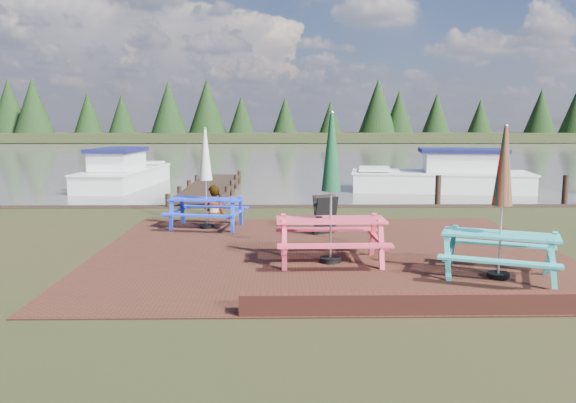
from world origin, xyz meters
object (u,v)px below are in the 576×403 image
(jetty, at_px, (211,187))
(boat_near, at_px, (444,178))
(picnic_table_teal, at_px, (501,227))
(chalkboard, at_px, (325,215))
(picnic_table_red, at_px, (331,212))
(picnic_table_blue, at_px, (206,194))
(person, at_px, (213,186))
(boat_jetty, at_px, (123,174))

(jetty, height_order, boat_near, boat_near)
(picnic_table_teal, distance_m, chalkboard, 4.51)
(picnic_table_red, height_order, picnic_table_blue, picnic_table_red)
(picnic_table_red, height_order, boat_near, picnic_table_red)
(picnic_table_teal, height_order, picnic_table_red, picnic_table_red)
(jetty, xyz_separation_m, person, (0.76, -5.93, 0.72))
(picnic_table_teal, relative_size, person, 1.49)
(picnic_table_red, bearing_deg, boat_jetty, 117.79)
(chalkboard, relative_size, boat_near, 0.12)
(chalkboard, bearing_deg, picnic_table_red, -120.06)
(picnic_table_red, relative_size, chalkboard, 3.08)
(picnic_table_blue, distance_m, person, 1.82)
(picnic_table_teal, xyz_separation_m, person, (-5.36, 6.27, -0.04))
(chalkboard, relative_size, person, 0.53)
(picnic_table_red, xyz_separation_m, jetty, (-3.46, 11.13, -0.83))
(picnic_table_teal, height_order, boat_jetty, picnic_table_teal)
(picnic_table_blue, height_order, chalkboard, picnic_table_blue)
(chalkboard, xyz_separation_m, person, (-2.83, 2.55, 0.38))
(picnic_table_red, height_order, person, picnic_table_red)
(jetty, xyz_separation_m, boat_near, (9.06, 0.86, 0.25))
(picnic_table_red, xyz_separation_m, boat_jetty, (-7.45, 13.69, -0.59))
(picnic_table_red, distance_m, person, 5.86)
(picnic_table_blue, distance_m, boat_near, 11.94)
(picnic_table_teal, xyz_separation_m, picnic_table_blue, (-5.31, 4.45, -0.03))
(boat_jetty, distance_m, person, 9.74)
(picnic_table_blue, bearing_deg, boat_jetty, 126.08)
(person, bearing_deg, chalkboard, 121.21)
(person, bearing_deg, boat_jetty, -77.60)
(picnic_table_blue, bearing_deg, boat_near, 57.33)
(picnic_table_teal, xyz_separation_m, jetty, (-6.11, 12.19, -0.75))
(picnic_table_red, distance_m, chalkboard, 2.70)
(picnic_table_blue, xyz_separation_m, chalkboard, (2.79, -0.73, -0.38))
(jetty, bearing_deg, picnic_table_red, -72.72)
(jetty, distance_m, boat_near, 9.11)
(picnic_table_teal, bearing_deg, chalkboard, 146.65)
(picnic_table_teal, height_order, picnic_table_blue, picnic_table_teal)
(picnic_table_red, distance_m, boat_jetty, 15.60)
(picnic_table_red, xyz_separation_m, picnic_table_blue, (-2.66, 3.38, -0.11))
(picnic_table_blue, height_order, boat_jetty, picnic_table_blue)
(jetty, xyz_separation_m, boat_jetty, (-3.99, 2.56, 0.24))
(picnic_table_teal, distance_m, picnic_table_blue, 6.93)
(jetty, bearing_deg, boat_near, 5.44)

